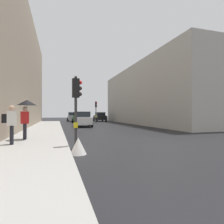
% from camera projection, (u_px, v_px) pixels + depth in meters
% --- Properties ---
extents(ground_plane, '(120.00, 120.00, 0.00)m').
position_uv_depth(ground_plane, '(163.00, 143.00, 9.83)').
color(ground_plane, black).
extents(sidewalk_kerb, '(3.16, 40.00, 0.16)m').
position_uv_depth(sidewalk_kerb, '(41.00, 133.00, 13.69)').
color(sidewalk_kerb, '#A8A5A0').
rests_on(sidewalk_kerb, ground).
extents(building_facade_right, '(12.00, 25.35, 8.50)m').
position_uv_depth(building_facade_right, '(167.00, 96.00, 28.69)').
color(building_facade_right, '#B2ADA3').
rests_on(building_facade_right, ground).
extents(traffic_light_far_median, '(0.24, 0.43, 3.42)m').
position_uv_depth(traffic_light_far_median, '(96.00, 108.00, 28.17)').
color(traffic_light_far_median, '#2D2D2D').
rests_on(traffic_light_far_median, ground).
extents(traffic_light_near_left, '(0.44, 0.26, 3.21)m').
position_uv_depth(traffic_light_near_left, '(76.00, 99.00, 8.19)').
color(traffic_light_near_left, '#2D2D2D').
rests_on(traffic_light_near_left, ground).
extents(car_green_estate, '(2.16, 4.27, 1.76)m').
position_uv_depth(car_green_estate, '(78.00, 117.00, 31.40)').
color(car_green_estate, '#2D6038').
rests_on(car_green_estate, ground).
extents(car_white_compact, '(2.24, 4.31, 1.76)m').
position_uv_depth(car_white_compact, '(83.00, 119.00, 21.80)').
color(car_white_compact, silver).
rests_on(car_white_compact, ground).
extents(car_dark_suv, '(2.02, 4.20, 1.76)m').
position_uv_depth(car_dark_suv, '(100.00, 117.00, 35.82)').
color(car_dark_suv, black).
rests_on(car_dark_suv, ground).
extents(car_silver_hatchback, '(2.08, 4.23, 1.76)m').
position_uv_depth(car_silver_hatchback, '(72.00, 117.00, 36.74)').
color(car_silver_hatchback, '#BCBCC1').
rests_on(car_silver_hatchback, ground).
extents(pedestrian_with_umbrella, '(1.00, 1.00, 2.14)m').
position_uv_depth(pedestrian_with_umbrella, '(26.00, 108.00, 10.05)').
color(pedestrian_with_umbrella, black).
rests_on(pedestrian_with_umbrella, sidewalk_kerb).
extents(pedestrian_with_black_backpack, '(0.64, 0.40, 1.77)m').
position_uv_depth(pedestrian_with_black_backpack, '(11.00, 122.00, 8.36)').
color(pedestrian_with_black_backpack, black).
rests_on(pedestrian_with_black_backpack, sidewalk_kerb).
extents(warning_sign_triangle, '(0.64, 0.64, 0.65)m').
position_uv_depth(warning_sign_triangle, '(78.00, 146.00, 7.05)').
color(warning_sign_triangle, silver).
rests_on(warning_sign_triangle, ground).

